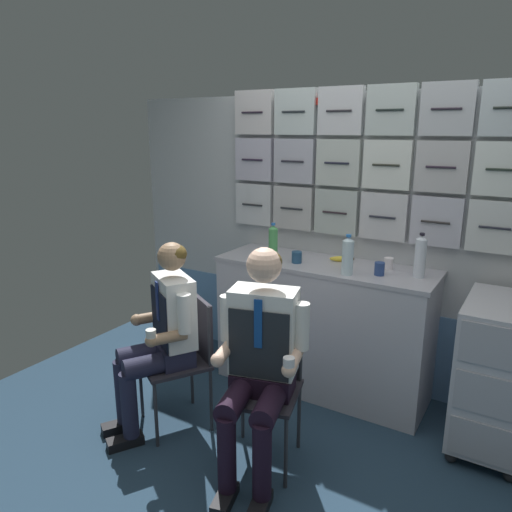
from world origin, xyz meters
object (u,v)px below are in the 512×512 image
crew_member_left (162,331)px  snack_banana (342,259)px  folding_chair_left (187,347)px  water_bottle_clear (273,243)px  crew_member_right (260,354)px  coffee_cup_spare (389,263)px  folding_chair_right (267,372)px  service_trolley (495,372)px

crew_member_left → snack_banana: size_ratio=7.19×
folding_chair_left → water_bottle_clear: 0.96m
crew_member_right → coffee_cup_spare: crew_member_right is taller
folding_chair_left → coffee_cup_spare: coffee_cup_spare is taller
crew_member_right → coffee_cup_spare: (0.36, 1.12, 0.30)m
crew_member_right → water_bottle_clear: (-0.43, 0.90, 0.38)m
crew_member_left → folding_chair_right: size_ratio=1.44×
folding_chair_right → snack_banana: size_ratio=4.98×
folding_chair_left → crew_member_left: 0.22m
crew_member_right → snack_banana: 1.17m
service_trolley → crew_member_right: crew_member_right is taller
service_trolley → snack_banana: size_ratio=5.46×
snack_banana → service_trolley: bearing=-12.1°
water_bottle_clear → coffee_cup_spare: bearing=15.3°
water_bottle_clear → coffee_cup_spare: water_bottle_clear is taller
folding_chair_left → water_bottle_clear: (0.22, 0.74, 0.57)m
folding_chair_left → folding_chair_right: same height
folding_chair_right → coffee_cup_spare: bearing=67.6°
folding_chair_left → water_bottle_clear: size_ratio=3.08×
folding_chair_right → crew_member_right: crew_member_right is taller
crew_member_right → water_bottle_clear: bearing=115.4°
crew_member_left → crew_member_right: 0.73m
coffee_cup_spare → folding_chair_right: bearing=-112.4°
service_trolley → crew_member_left: (-1.83, -0.88, 0.18)m
crew_member_left → folding_chair_right: bearing=10.5°
water_bottle_clear → coffee_cup_spare: size_ratio=3.42×
crew_member_left → coffee_cup_spare: bearing=45.1°
snack_banana → folding_chair_left: bearing=-124.1°
service_trolley → folding_chair_right: bearing=-146.6°
coffee_cup_spare → snack_banana: size_ratio=0.47×
service_trolley → crew_member_right: 1.43m
service_trolley → water_bottle_clear: size_ratio=3.37×
coffee_cup_spare → water_bottle_clear: bearing=-164.7°
service_trolley → snack_banana: 1.21m
crew_member_left → water_bottle_clear: bearing=70.9°
service_trolley → crew_member_left: crew_member_left is taller
folding_chair_left → snack_banana: snack_banana is taller
coffee_cup_spare → crew_member_left: bearing=-134.9°
service_trolley → crew_member_right: (-1.09, -0.90, 0.22)m
water_bottle_clear → folding_chair_left: bearing=-106.5°
folding_chair_left → snack_banana: (0.66, 0.97, 0.46)m
coffee_cup_spare → crew_member_right: bearing=-107.7°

